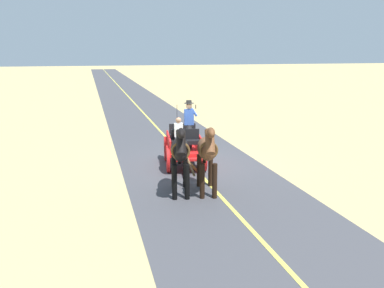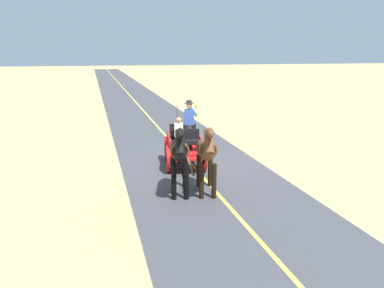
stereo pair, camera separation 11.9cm
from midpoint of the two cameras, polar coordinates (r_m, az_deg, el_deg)
name	(u,v)px [view 1 (the left image)]	position (r m, az deg, el deg)	size (l,w,h in m)	color
ground_plane	(191,164)	(15.52, -0.37, -2.87)	(200.00, 200.00, 0.00)	tan
road_surface	(191,164)	(15.52, -0.37, -2.86)	(5.29, 160.00, 0.01)	#424247
road_centre_stripe	(191,164)	(15.52, -0.37, -2.84)	(0.12, 160.00, 0.00)	#DBCC4C
horse_drawn_carriage	(184,145)	(15.10, -1.31, -0.12)	(1.73, 4.51, 2.50)	red
horse_near_side	(207,151)	(12.10, 1.86, -0.98)	(0.84, 2.15, 2.21)	brown
horse_off_side	(180,152)	(12.02, -1.96, -1.09)	(0.84, 2.15, 2.21)	black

